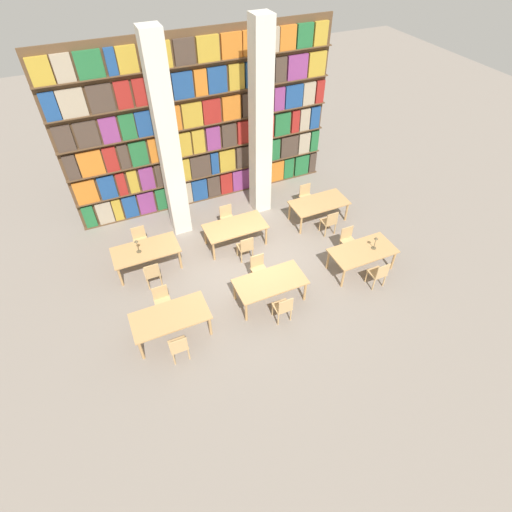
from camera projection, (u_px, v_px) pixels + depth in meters
The scene contains 24 objects.
ground_plane at pixel (254, 269), 11.84m from camera, with size 40.00×40.00×0.00m, color gray.
bookshelf_bank at pixel (203, 128), 12.67m from camera, with size 8.78×0.35×5.50m.
pillar_left at pixel (168, 145), 11.15m from camera, with size 0.56×0.56×6.00m.
pillar_center at pixel (261, 126), 11.98m from camera, with size 0.56×0.56×6.00m.
reading_table_0 at pixel (170, 318), 9.73m from camera, with size 1.89×0.96×0.73m.
chair_0 at pixel (179, 346), 9.33m from camera, with size 0.42×0.40×0.90m.
chair_1 at pixel (162, 300), 10.33m from camera, with size 0.42×0.40×0.90m.
reading_table_1 at pixel (270, 283), 10.56m from camera, with size 1.89×0.96×0.73m.
chair_2 at pixel (283, 307), 10.17m from camera, with size 0.42×0.40×0.90m.
chair_3 at pixel (259, 268), 11.17m from camera, with size 0.42×0.40×0.90m.
reading_table_2 at pixel (363, 252), 11.42m from camera, with size 1.89×0.96×0.73m.
chair_4 at pixel (379, 273), 11.03m from camera, with size 0.42×0.40×0.90m.
chair_5 at pixel (348, 240), 12.04m from camera, with size 0.42×0.40×0.90m.
desk_lamp_0 at pixel (376, 241), 11.23m from camera, with size 0.14×0.14×0.42m.
reading_table_3 at pixel (146, 251), 11.44m from camera, with size 1.89×0.96×0.73m.
chair_6 at pixel (152, 273), 11.04m from camera, with size 0.42×0.40×0.90m.
chair_7 at pixel (140, 240), 12.05m from camera, with size 0.42×0.40×0.90m.
desk_lamp_1 at pixel (137, 244), 11.11m from camera, with size 0.14×0.14×0.44m.
reading_table_4 at pixel (235, 228), 12.20m from camera, with size 1.89×0.96×0.73m.
chair_8 at pixel (246, 247), 11.82m from camera, with size 0.42×0.40×0.90m.
chair_9 at pixel (227, 218), 12.82m from camera, with size 0.42×0.40×0.90m.
reading_table_5 at pixel (319, 204), 13.08m from camera, with size 1.89×0.96×0.73m.
chair_10 at pixel (329, 222), 12.68m from camera, with size 0.42×0.40×0.90m.
chair_11 at pixel (306, 196), 13.68m from camera, with size 0.42×0.40×0.90m.
Camera 1 is at (-3.31, -7.59, 8.48)m, focal length 28.00 mm.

